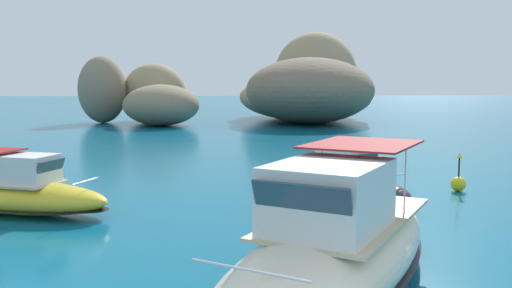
# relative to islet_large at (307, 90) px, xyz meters

# --- Properties ---
(islet_large) EXTENTS (20.64, 28.26, 10.12)m
(islet_large) POSITION_rel_islet_large_xyz_m (0.00, 0.00, 0.00)
(islet_large) COLOR #756651
(islet_large) RESTS_ON ground
(islet_small) EXTENTS (15.15, 15.44, 7.10)m
(islet_small) POSITION_rel_islet_large_xyz_m (-18.24, -2.47, -0.53)
(islet_small) COLOR #84755B
(islet_small) RESTS_ON ground
(motorboat_charcoal) EXTENTS (4.78, 6.38, 1.86)m
(motorboat_charcoal) POSITION_rel_islet_large_xyz_m (-7.13, -41.49, -2.80)
(motorboat_charcoal) COLOR #2D2D33
(motorboat_charcoal) RESTS_ON ground
(motorboat_cream) EXTENTS (7.20, 8.79, 2.77)m
(motorboat_cream) POSITION_rel_islet_large_xyz_m (-9.43, -49.96, -2.54)
(motorboat_cream) COLOR beige
(motorboat_cream) RESTS_ON ground
(motorboat_yellow) EXTENTS (6.53, 4.06, 1.97)m
(motorboat_yellow) POSITION_rel_islet_large_xyz_m (-17.62, -42.65, -2.79)
(motorboat_yellow) COLOR yellow
(motorboat_yellow) RESTS_ON ground
(channel_buoy) EXTENTS (0.56, 0.56, 1.48)m
(channel_buoy) POSITION_rel_islet_large_xyz_m (-2.33, -40.75, -3.09)
(channel_buoy) COLOR yellow
(channel_buoy) RESTS_ON ground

